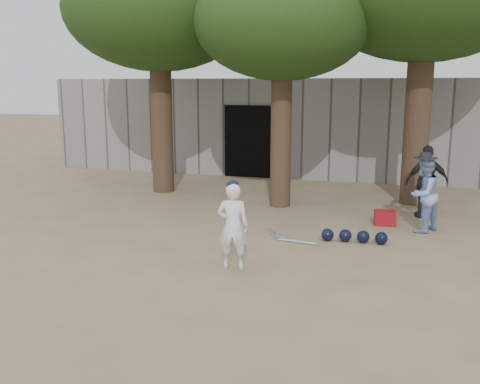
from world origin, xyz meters
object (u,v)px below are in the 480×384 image
(red_bag, at_px, (385,218))
(spectator_dark, at_px, (427,182))
(spectator_blue, at_px, (423,194))
(boy_player, at_px, (233,226))

(red_bag, bearing_deg, spectator_dark, 48.58)
(spectator_blue, relative_size, red_bag, 3.54)
(boy_player, distance_m, spectator_blue, 4.22)
(boy_player, xyz_separation_m, red_bag, (2.17, 3.39, -0.53))
(spectator_blue, bearing_deg, boy_player, -11.12)
(spectator_blue, distance_m, spectator_dark, 1.20)
(boy_player, xyz_separation_m, spectator_dark, (2.97, 4.30, 0.10))
(spectator_dark, bearing_deg, boy_player, 38.50)
(boy_player, height_order, red_bag, boy_player)
(boy_player, bearing_deg, spectator_dark, -132.88)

